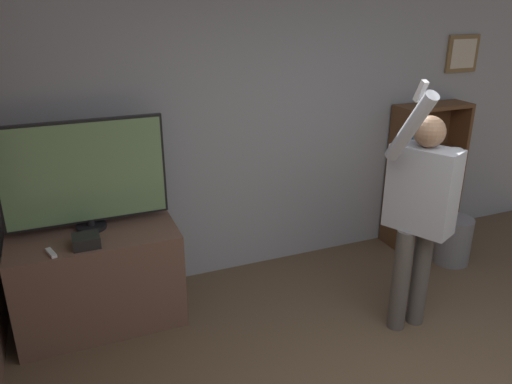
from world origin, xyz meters
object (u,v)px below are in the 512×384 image
at_px(game_console, 86,241).
at_px(person, 420,206).
at_px(bookshelf, 417,179).
at_px(waste_bin, 453,240).
at_px(television, 85,175).

relative_size(game_console, person, 0.10).
xyz_separation_m(bookshelf, waste_bin, (0.05, -0.53, -0.45)).
height_order(game_console, waste_bin, game_console).
bearing_deg(person, television, -140.73).
relative_size(television, game_console, 6.32).
bearing_deg(television, waste_bin, -6.79).
distance_m(television, person, 2.40).
bearing_deg(person, bookshelf, 115.07).
height_order(game_console, bookshelf, bookshelf).
bearing_deg(bookshelf, waste_bin, -84.45).
bearing_deg(game_console, television, 78.45).
height_order(bookshelf, person, person).
bearing_deg(television, game_console, -101.55).
height_order(television, game_console, television).
bearing_deg(waste_bin, person, -147.84).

